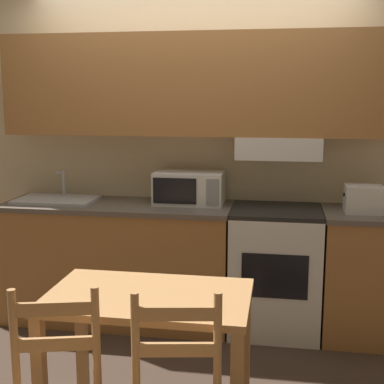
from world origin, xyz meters
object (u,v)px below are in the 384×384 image
at_px(stove_range, 275,270).
at_px(sink_basin, 57,199).
at_px(toaster, 364,199).
at_px(microwave, 190,187).
at_px(dining_table, 149,319).

relative_size(stove_range, sink_basin, 1.54).
bearing_deg(sink_basin, toaster, -0.55).
height_order(stove_range, microwave, microwave).
relative_size(toaster, sink_basin, 0.44).
bearing_deg(stove_range, sink_basin, 179.99).
relative_size(toaster, dining_table, 0.27).
height_order(stove_range, dining_table, stove_range).
distance_m(stove_range, sink_basin, 1.73).
bearing_deg(stove_range, dining_table, -113.69).
bearing_deg(microwave, sink_basin, -174.31).
bearing_deg(toaster, dining_table, -131.43).
height_order(toaster, dining_table, toaster).
xyz_separation_m(microwave, sink_basin, (-1.02, -0.10, -0.10)).
xyz_separation_m(microwave, toaster, (1.24, -0.12, -0.02)).
xyz_separation_m(toaster, sink_basin, (-2.26, 0.02, -0.08)).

